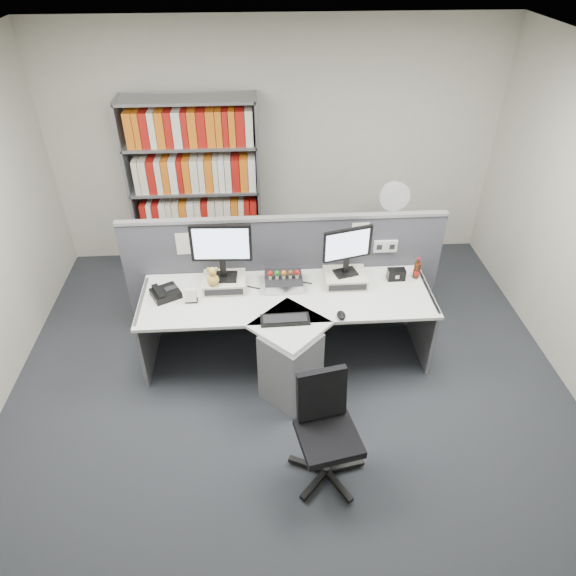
{
  "coord_description": "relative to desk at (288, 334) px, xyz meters",
  "views": [
    {
      "loc": [
        -0.23,
        -2.86,
        3.47
      ],
      "look_at": [
        0.0,
        0.65,
        0.92
      ],
      "focal_mm": 32.27,
      "sensor_mm": 36.0,
      "label": 1
    }
  ],
  "objects": [
    {
      "name": "filing_cabinet",
      "position": [
        1.2,
        1.4,
        -0.11
      ],
      "size": [
        0.45,
        0.61,
        0.7
      ],
      "color": "gray",
      "rests_on": "ground"
    },
    {
      "name": "speaker",
      "position": [
        1.02,
        0.41,
        0.32
      ],
      "size": [
        0.16,
        0.09,
        0.11
      ],
      "primitive_type": "cube",
      "color": "black",
      "rests_on": "desk"
    },
    {
      "name": "monitor_riser_right",
      "position": [
        0.55,
        0.38,
        0.31
      ],
      "size": [
        0.38,
        0.31,
        0.1
      ],
      "color": "beige",
      "rests_on": "desk"
    },
    {
      "name": "desk_phone",
      "position": [
        -1.07,
        0.27,
        0.3
      ],
      "size": [
        0.3,
        0.29,
        0.1
      ],
      "color": "black",
      "rests_on": "desk"
    },
    {
      "name": "monitor_left",
      "position": [
        -0.55,
        0.38,
        0.69
      ],
      "size": [
        0.53,
        0.18,
        0.54
      ],
      "color": "black",
      "rests_on": "monitor_riser_left"
    },
    {
      "name": "monitor_riser_left",
      "position": [
        -0.55,
        0.38,
        0.31
      ],
      "size": [
        0.38,
        0.31,
        0.1
      ],
      "color": "beige",
      "rests_on": "desk"
    },
    {
      "name": "desk_calendar",
      "position": [
        -0.84,
        0.18,
        0.32
      ],
      "size": [
        0.11,
        0.08,
        0.13
      ],
      "color": "black",
      "rests_on": "desk"
    },
    {
      "name": "desktop_pc",
      "position": [
        -0.02,
        0.37,
        0.31
      ],
      "size": [
        0.34,
        0.3,
        0.09
      ],
      "color": "black",
      "rests_on": "desk"
    },
    {
      "name": "cola_bottle",
      "position": [
        1.22,
        0.42,
        0.34
      ],
      "size": [
        0.07,
        0.07,
        0.21
      ],
      "color": "#3F190A",
      "rests_on": "desk"
    },
    {
      "name": "mouse",
      "position": [
        0.44,
        -0.12,
        0.29
      ],
      "size": [
        0.07,
        0.12,
        0.04
      ],
      "primitive_type": "ellipsoid",
      "color": "black",
      "rests_on": "desk"
    },
    {
      "name": "desk",
      "position": [
        0.0,
        0.0,
        0.0
      ],
      "size": [
        2.6,
        1.2,
        0.72
      ],
      "color": "white",
      "rests_on": "ground"
    },
    {
      "name": "keyboard",
      "position": [
        -0.04,
        -0.13,
        0.28
      ],
      "size": [
        0.41,
        0.16,
        0.03
      ],
      "color": "black",
      "rests_on": "desk"
    },
    {
      "name": "ground",
      "position": [
        0.0,
        -0.6,
        -0.46
      ],
      "size": [
        5.5,
        5.5,
        0.0
      ],
      "primitive_type": "plane",
      "color": "#303338",
      "rests_on": "ground"
    },
    {
      "name": "desk_fan",
      "position": [
        1.2,
        1.4,
        0.59
      ],
      "size": [
        0.32,
        0.19,
        0.55
      ],
      "color": "white",
      "rests_on": "filing_cabinet"
    },
    {
      "name": "partition",
      "position": [
        0.0,
        0.65,
        0.19
      ],
      "size": [
        3.0,
        0.08,
        1.27
      ],
      "color": "#4A4A54",
      "rests_on": "ground"
    },
    {
      "name": "figurines",
      "position": [
        -0.02,
        0.36,
        0.4
      ],
      "size": [
        0.29,
        0.05,
        0.09
      ],
      "color": "beige",
      "rests_on": "desktop_pc"
    },
    {
      "name": "monitor_right",
      "position": [
        0.54,
        0.38,
        0.64
      ],
      "size": [
        0.44,
        0.19,
        0.46
      ],
      "color": "black",
      "rests_on": "monitor_riser_right"
    },
    {
      "name": "office_chair",
      "position": [
        0.2,
        -1.04,
        0.02
      ],
      "size": [
        0.58,
        0.58,
        0.88
      ],
      "color": "silver",
      "rests_on": "ground"
    },
    {
      "name": "plush_toy",
      "position": [
        -0.64,
        0.28,
        0.44
      ],
      "size": [
        0.11,
        0.11,
        0.18
      ],
      "color": "gold",
      "rests_on": "monitor_riser_left"
    },
    {
      "name": "shelving_unit",
      "position": [
        -0.9,
        1.85,
        0.52
      ],
      "size": [
        1.41,
        0.4,
        2.0
      ],
      "color": "gray",
      "rests_on": "ground"
    },
    {
      "name": "room_shell",
      "position": [
        0.0,
        -0.6,
        1.33
      ],
      "size": [
        5.04,
        5.54,
        2.72
      ],
      "color": "beige",
      "rests_on": "ground"
    }
  ]
}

